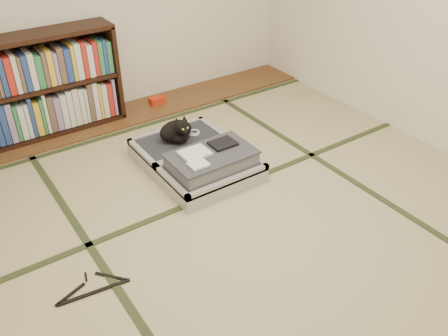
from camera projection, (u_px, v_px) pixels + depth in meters
floor at (246, 222)px, 3.33m from camera, size 4.50×4.50×0.00m
wood_strip at (126, 115)px, 4.71m from camera, size 4.00×0.50×0.02m
red_item at (157, 100)px, 4.87m from camera, size 0.15×0.09×0.07m
room_shell at (253, 11)px, 2.53m from camera, size 4.50×4.50×4.50m
tatami_borders at (208, 188)px, 3.67m from camera, size 4.00×4.50×0.01m
bookcase at (43, 87)px, 4.18m from camera, size 1.35×0.31×0.92m
suitcase at (198, 160)px, 3.83m from camera, size 0.74×0.99×0.29m
cat at (177, 131)px, 3.95m from camera, size 0.33×0.33×0.27m
cable_coil at (194, 133)px, 4.10m from camera, size 0.10×0.10×0.02m
hanger at (93, 288)px, 2.81m from camera, size 0.44×0.22×0.01m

